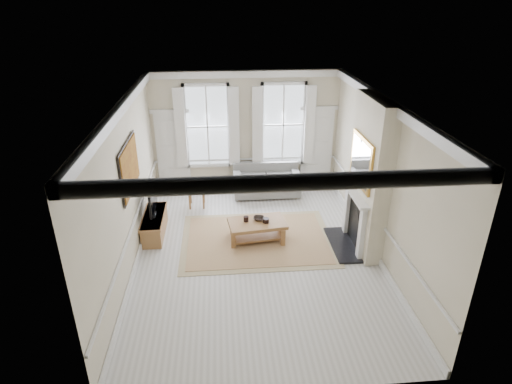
{
  "coord_description": "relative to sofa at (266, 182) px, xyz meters",
  "views": [
    {
      "loc": [
        -0.69,
        -7.94,
        5.28
      ],
      "look_at": [
        0.04,
        0.59,
        1.25
      ],
      "focal_mm": 30.0,
      "sensor_mm": 36.0,
      "label": 1
    }
  ],
  "objects": [
    {
      "name": "floor",
      "position": [
        -0.55,
        -3.11,
        -0.36
      ],
      "size": [
        7.2,
        7.2,
        0.0
      ],
      "primitive_type": "plane",
      "color": "#B7B5AD",
      "rests_on": "ground"
    },
    {
      "name": "tv_stand",
      "position": [
        -2.89,
        -2.01,
        -0.11
      ],
      "size": [
        0.45,
        1.4,
        0.5
      ],
      "primitive_type": "cube",
      "color": "brown",
      "rests_on": "floor"
    },
    {
      "name": "window_left",
      "position": [
        -1.6,
        0.44,
        1.54
      ],
      "size": [
        1.26,
        0.2,
        2.2
      ],
      "primitive_type": null,
      "color": "#B2BCC6",
      "rests_on": "back_wall"
    },
    {
      "name": "sofa",
      "position": [
        0.0,
        0.0,
        0.0
      ],
      "size": [
        1.85,
        0.9,
        0.86
      ],
      "color": "slate",
      "rests_on": "floor"
    },
    {
      "name": "window_right",
      "position": [
        0.5,
        0.44,
        1.54
      ],
      "size": [
        1.26,
        0.2,
        2.2
      ],
      "primitive_type": null,
      "color": "#B2BCC6",
      "rests_on": "back_wall"
    },
    {
      "name": "ceramic_pot_a",
      "position": [
        -0.73,
        -2.45,
        0.18
      ],
      "size": [
        0.12,
        0.12,
        0.12
      ],
      "primitive_type": "cylinder",
      "color": "black",
      "rests_on": "coffee_table"
    },
    {
      "name": "left_wall",
      "position": [
        -3.15,
        -3.11,
        1.34
      ],
      "size": [
        0.0,
        7.2,
        7.2
      ],
      "primitive_type": "plane",
      "rotation": [
        1.57,
        0.0,
        1.57
      ],
      "color": "beige",
      "rests_on": "floor"
    },
    {
      "name": "back_wall",
      "position": [
        -0.55,
        0.49,
        1.34
      ],
      "size": [
        5.2,
        0.0,
        5.2
      ],
      "primitive_type": "plane",
      "rotation": [
        1.57,
        0.0,
        0.0
      ],
      "color": "beige",
      "rests_on": "floor"
    },
    {
      "name": "door_left",
      "position": [
        -2.6,
        0.45,
        0.79
      ],
      "size": [
        0.9,
        0.08,
        2.3
      ],
      "primitive_type": "cube",
      "color": "silver",
      "rests_on": "floor"
    },
    {
      "name": "right_wall",
      "position": [
        2.05,
        -3.11,
        1.34
      ],
      "size": [
        0.0,
        7.2,
        7.2
      ],
      "primitive_type": "plane",
      "rotation": [
        1.57,
        0.0,
        -1.57
      ],
      "color": "beige",
      "rests_on": "floor"
    },
    {
      "name": "tv",
      "position": [
        -2.87,
        -2.01,
        0.53
      ],
      "size": [
        0.08,
        0.9,
        0.68
      ],
      "color": "black",
      "rests_on": "tv_stand"
    },
    {
      "name": "coffee_table",
      "position": [
        -0.48,
        -2.5,
        0.04
      ],
      "size": [
        1.38,
        0.91,
        0.48
      ],
      "rotation": [
        0.0,
        0.0,
        0.13
      ],
      "color": "brown",
      "rests_on": "rug"
    },
    {
      "name": "chimney_breast",
      "position": [
        1.88,
        -2.91,
        1.34
      ],
      "size": [
        0.35,
        1.7,
        3.38
      ],
      "primitive_type": "cube",
      "color": "beige",
      "rests_on": "floor"
    },
    {
      "name": "hearth",
      "position": [
        1.45,
        -2.91,
        -0.34
      ],
      "size": [
        0.55,
        1.5,
        0.05
      ],
      "primitive_type": "cube",
      "color": "black",
      "rests_on": "floor"
    },
    {
      "name": "bowl",
      "position": [
        -0.43,
        -2.4,
        0.16
      ],
      "size": [
        0.31,
        0.31,
        0.06
      ],
      "primitive_type": "imported",
      "rotation": [
        0.0,
        0.0,
        -0.24
      ],
      "color": "black",
      "rests_on": "coffee_table"
    },
    {
      "name": "mirror",
      "position": [
        1.66,
        -2.91,
        1.69
      ],
      "size": [
        0.06,
        1.26,
        1.06
      ],
      "primitive_type": "cube",
      "color": "gold",
      "rests_on": "chimney_breast"
    },
    {
      "name": "side_table",
      "position": [
        -1.95,
        -0.61,
        0.07
      ],
      "size": [
        0.52,
        0.52,
        0.54
      ],
      "rotation": [
        0.0,
        0.0,
        0.21
      ],
      "color": "brown",
      "rests_on": "floor"
    },
    {
      "name": "rug",
      "position": [
        -0.48,
        -2.5,
        -0.35
      ],
      "size": [
        3.5,
        2.6,
        0.02
      ],
      "primitive_type": "cube",
      "color": "#A98257",
      "rests_on": "floor"
    },
    {
      "name": "ceiling",
      "position": [
        -0.55,
        -3.11,
        3.04
      ],
      "size": [
        7.2,
        7.2,
        0.0
      ],
      "primitive_type": "plane",
      "rotation": [
        3.14,
        0.0,
        0.0
      ],
      "color": "white",
      "rests_on": "back_wall"
    },
    {
      "name": "door_right",
      "position": [
        1.5,
        0.45,
        0.79
      ],
      "size": [
        0.9,
        0.08,
        2.3
      ],
      "primitive_type": "cube",
      "color": "silver",
      "rests_on": "floor"
    },
    {
      "name": "ceramic_pot_b",
      "position": [
        -0.28,
        -2.55,
        0.18
      ],
      "size": [
        0.15,
        0.15,
        0.1
      ],
      "primitive_type": "cylinder",
      "color": "black",
      "rests_on": "coffee_table"
    },
    {
      "name": "painting",
      "position": [
        -3.11,
        -2.81,
        1.69
      ],
      "size": [
        0.05,
        1.66,
        1.06
      ],
      "primitive_type": "cube",
      "color": "#A0721B",
      "rests_on": "left_wall"
    },
    {
      "name": "fireplace",
      "position": [
        1.65,
        -2.91,
        0.37
      ],
      "size": [
        0.21,
        1.45,
        1.33
      ],
      "color": "silver",
      "rests_on": "floor"
    }
  ]
}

